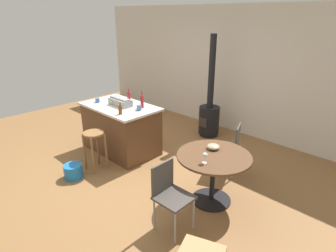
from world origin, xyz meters
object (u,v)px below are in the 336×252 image
(wooden_stool, at_px, (94,142))
(wood_stove, at_px, (209,113))
(toolbox, at_px, (120,102))
(cup_1, at_px, (97,100))
(bottle_0, at_px, (142,101))
(kitchen_island, at_px, (121,128))
(cup_0, at_px, (139,108))
(wine_glass, at_px, (205,155))
(dining_table, at_px, (213,166))
(bottle_2, at_px, (120,110))
(folding_chair_near, at_px, (230,145))
(bottle_1, at_px, (129,96))
(folding_chair_far, at_px, (170,192))
(plastic_bucket, at_px, (73,171))
(serving_bowl, at_px, (213,147))

(wooden_stool, bearing_deg, wood_stove, 78.77)
(toolbox, xyz_separation_m, cup_1, (-0.48, -0.18, -0.03))
(bottle_0, bearing_deg, toolbox, -152.88)
(kitchen_island, bearing_deg, bottle_0, 27.86)
(cup_0, bearing_deg, wine_glass, -13.57)
(dining_table, relative_size, bottle_2, 5.02)
(folding_chair_near, bearing_deg, wine_glass, -74.76)
(bottle_1, distance_m, wine_glass, 2.48)
(folding_chair_far, relative_size, wood_stove, 0.40)
(folding_chair_far, distance_m, plastic_bucket, 1.98)
(wooden_stool, height_order, bottle_0, bottle_0)
(wooden_stool, distance_m, wine_glass, 2.06)
(cup_1, bearing_deg, plastic_bucket, -54.96)
(bottle_1, bearing_deg, wooden_stool, -70.10)
(toolbox, relative_size, plastic_bucket, 1.58)
(bottle_1, bearing_deg, bottle_2, -48.41)
(toolbox, relative_size, wine_glass, 3.27)
(toolbox, xyz_separation_m, bottle_0, (0.39, 0.20, 0.05))
(bottle_1, relative_size, cup_1, 1.94)
(dining_table, xyz_separation_m, wood_stove, (-1.45, 1.87, -0.05))
(dining_table, bearing_deg, folding_chair_near, 107.45)
(dining_table, xyz_separation_m, wine_glass, (0.04, -0.26, 0.28))
(bottle_2, distance_m, cup_1, 0.88)
(plastic_bucket, bearing_deg, toolbox, 100.51)
(toolbox, bearing_deg, bottle_2, -36.75)
(bottle_1, relative_size, plastic_bucket, 0.80)
(toolbox, height_order, cup_1, toolbox)
(folding_chair_near, bearing_deg, toolbox, -160.70)
(wooden_stool, height_order, toolbox, toolbox)
(wood_stove, distance_m, toolbox, 1.98)
(kitchen_island, height_order, cup_0, cup_0)
(folding_chair_far, bearing_deg, serving_bowl, 93.63)
(kitchen_island, distance_m, cup_0, 0.70)
(bottle_0, height_order, bottle_1, bottle_0)
(wood_stove, height_order, cup_1, wood_stove)
(kitchen_island, relative_size, cup_0, 12.25)
(cup_0, xyz_separation_m, wine_glass, (1.78, -0.43, -0.13))
(dining_table, xyz_separation_m, plastic_bucket, (-1.98, -1.07, -0.45))
(kitchen_island, relative_size, folding_chair_far, 1.71)
(wood_stove, xyz_separation_m, bottle_1, (-0.89, -1.46, 0.50))
(bottle_1, distance_m, cup_1, 0.60)
(dining_table, bearing_deg, cup_1, -178.37)
(folding_chair_far, bearing_deg, folding_chair_near, 96.77)
(folding_chair_far, height_order, toolbox, toolbox)
(cup_0, bearing_deg, wooden_stool, -104.73)
(kitchen_island, relative_size, cup_1, 12.03)
(toolbox, distance_m, wine_glass, 2.28)
(bottle_1, height_order, plastic_bucket, bottle_1)
(bottle_1, bearing_deg, plastic_bucket, -76.46)
(folding_chair_far, bearing_deg, wood_stove, 117.54)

